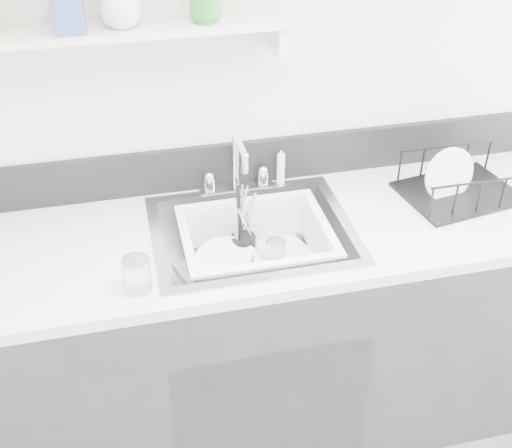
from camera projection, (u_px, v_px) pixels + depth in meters
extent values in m
cube|color=silver|center=(232.00, 83.00, 2.07)|extent=(3.50, 0.02, 2.60)
cube|color=#2B2B2F|center=(253.00, 338.00, 2.33)|extent=(3.20, 0.62, 0.88)
cube|color=silver|center=(253.00, 236.00, 2.06)|extent=(3.20, 0.62, 0.04)
cube|color=black|center=(234.00, 164.00, 2.24)|extent=(3.20, 0.02, 0.16)
cube|color=silver|center=(236.00, 187.00, 2.25)|extent=(0.26, 0.06, 0.02)
cylinder|color=silver|center=(209.00, 184.00, 2.22)|extent=(0.04, 0.04, 0.05)
cylinder|color=silver|center=(263.00, 178.00, 2.25)|extent=(0.04, 0.04, 0.05)
cylinder|color=silver|center=(236.00, 162.00, 2.19)|extent=(0.02, 0.02, 0.20)
cylinder|color=silver|center=(240.00, 145.00, 2.07)|extent=(0.02, 0.15, 0.02)
cylinder|color=white|center=(281.00, 167.00, 2.24)|extent=(0.03, 0.03, 0.14)
cube|color=silver|center=(114.00, 30.00, 1.83)|extent=(1.00, 0.16, 0.02)
cube|color=silver|center=(277.00, 38.00, 1.95)|extent=(0.02, 0.14, 0.10)
cylinder|color=white|center=(230.00, 278.00, 2.08)|extent=(0.24, 0.24, 0.01)
cylinder|color=white|center=(231.00, 273.00, 2.08)|extent=(0.23, 0.23, 0.01)
cylinder|color=white|center=(227.00, 267.00, 2.05)|extent=(0.27, 0.26, 0.10)
cylinder|color=black|center=(243.00, 249.00, 2.14)|extent=(0.08, 0.08, 0.10)
cylinder|color=silver|center=(239.00, 225.00, 2.09)|extent=(0.01, 0.05, 0.20)
cylinder|color=silver|center=(248.00, 230.00, 2.09)|extent=(0.02, 0.04, 0.18)
cylinder|color=black|center=(240.00, 221.00, 2.08)|extent=(0.01, 0.06, 0.22)
cylinder|color=white|center=(275.00, 253.00, 2.13)|extent=(0.08, 0.08, 0.09)
cylinder|color=white|center=(137.00, 275.00, 1.79)|extent=(0.08, 0.08, 0.11)
imported|color=white|center=(279.00, 279.00, 2.07)|extent=(0.12, 0.12, 0.03)
imported|color=silver|center=(119.00, 0.00, 1.77)|extent=(0.13, 0.13, 0.15)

